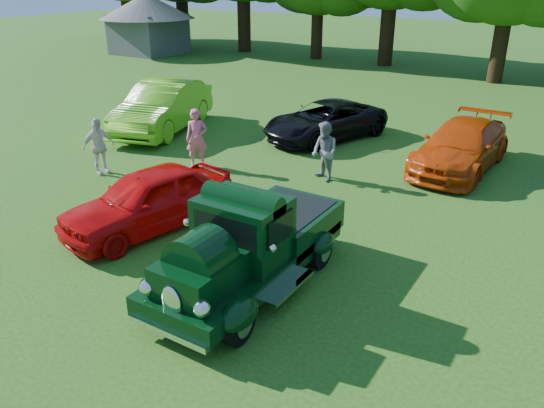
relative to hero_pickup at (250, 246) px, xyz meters
The scene contains 10 objects.
ground 0.96m from the hero_pickup, 162.43° to the right, with size 120.00×120.00×0.00m, color #224911.
hero_pickup is the anchor object (origin of this frame).
red_convertible 3.26m from the hero_pickup, 167.10° to the left, with size 1.58×3.93×1.34m, color red.
back_car_lime 10.71m from the hero_pickup, 140.85° to the left, with size 1.78×5.11×1.68m, color #5EBD19.
back_car_black 9.37m from the hero_pickup, 108.71° to the left, with size 2.06×4.46×1.24m, color black.
back_car_orange 8.41m from the hero_pickup, 78.96° to the left, with size 1.86×4.59×1.33m, color #BC3706.
spectator_pink 6.57m from the hero_pickup, 137.64° to the left, with size 0.61×0.40×1.68m, color #DD5B7B.
spectator_grey 5.52m from the hero_pickup, 103.19° to the left, with size 0.78×0.60×1.60m, color slate.
spectator_white 7.22m from the hero_pickup, 159.59° to the left, with size 0.92×0.38×1.58m, color beige.
gazebo 30.74m from the hero_pickup, 137.29° to the left, with size 6.40×6.40×3.90m.
Camera 1 is at (5.26, -6.61, 5.19)m, focal length 35.00 mm.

